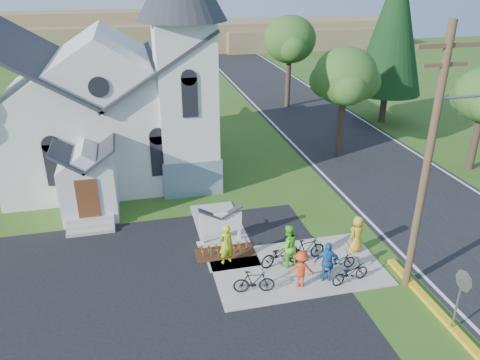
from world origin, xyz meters
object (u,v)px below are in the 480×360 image
object	(u,v)px
cyclist_0	(226,244)
bike_3	(307,249)
bike_0	(280,253)
cyclist_3	(301,269)
utility_pole	(430,158)
stop_sign	(462,289)
cyclist_1	(288,246)
bike_1	(254,282)
bike_2	(339,261)
cyclist_4	(357,234)
church_sign	(221,223)
bike_4	(350,273)
cyclist_2	(328,262)

from	to	relation	value
cyclist_0	bike_3	size ratio (longest dim) A/B	1.03
bike_0	cyclist_3	bearing A→B (deg)	172.16
utility_pole	stop_sign	world-z (taller)	utility_pole
bike_3	stop_sign	bearing A→B (deg)	-157.08
bike_0	cyclist_1	world-z (taller)	cyclist_1
stop_sign	cyclist_0	xyz separation A→B (m)	(-6.74, 5.76, -0.84)
bike_1	bike_2	world-z (taller)	bike_1
cyclist_4	church_sign	bearing A→B (deg)	-44.78
bike_3	bike_4	world-z (taller)	bike_3
bike_1	cyclist_2	distance (m)	3.02
bike_0	bike_4	distance (m)	2.96
stop_sign	cyclist_4	distance (m)	5.50
bike_1	bike_4	size ratio (longest dim) A/B	0.95
cyclist_2	bike_3	world-z (taller)	cyclist_2
cyclist_3	bike_4	world-z (taller)	cyclist_3
utility_pole	bike_4	xyz separation A→B (m)	(-2.20, 0.60, -4.91)
cyclist_1	bike_4	bearing A→B (deg)	130.02
cyclist_2	bike_4	xyz separation A→B (m)	(0.85, -0.33, -0.42)
cyclist_4	bike_4	bearing A→B (deg)	33.83
cyclist_2	cyclist_4	world-z (taller)	cyclist_2
bike_0	bike_2	xyz separation A→B (m)	(2.23, -0.98, -0.10)
cyclist_3	cyclist_4	size ratio (longest dim) A/B	0.93
cyclist_2	stop_sign	bearing A→B (deg)	147.42
bike_0	cyclist_3	xyz separation A→B (m)	(0.32, -1.62, 0.28)
church_sign	bike_3	size ratio (longest dim) A/B	1.27
cyclist_1	cyclist_4	bearing A→B (deg)	175.63
bike_0	bike_4	world-z (taller)	bike_0
cyclist_1	bike_3	xyz separation A→B (m)	(0.92, 0.17, -0.43)
cyclist_1	cyclist_3	distance (m)	1.44
church_sign	stop_sign	world-z (taller)	stop_sign
bike_0	cyclist_1	bearing A→B (deg)	-144.99
bike_0	bike_1	bearing A→B (deg)	116.76
church_sign	bike_3	distance (m)	3.98
bike_0	bike_3	world-z (taller)	bike_3
church_sign	cyclist_0	bearing A→B (deg)	-93.67
cyclist_2	bike_3	bearing A→B (deg)	-63.04
cyclist_0	bike_1	distance (m)	2.31
bike_0	bike_2	world-z (taller)	bike_0
cyclist_0	bike_1	bearing A→B (deg)	89.18
bike_0	bike_3	xyz separation A→B (m)	(1.19, -0.02, 0.02)
cyclist_2	cyclist_4	xyz separation A→B (m)	(2.10, 1.71, -0.02)
cyclist_3	stop_sign	bearing A→B (deg)	156.19
cyclist_0	cyclist_3	xyz separation A→B (m)	(2.48, -2.22, -0.12)
utility_pole	cyclist_1	world-z (taller)	utility_pole
cyclist_3	cyclist_4	world-z (taller)	cyclist_4
cyclist_2	cyclist_3	size ratio (longest dim) A/B	1.11
cyclist_0	bike_2	xyz separation A→B (m)	(4.39, -1.58, -0.50)
bike_3	bike_4	xyz separation A→B (m)	(1.12, -1.84, -0.08)
church_sign	bike_1	distance (m)	3.89
bike_2	bike_4	world-z (taller)	bike_4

